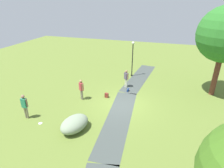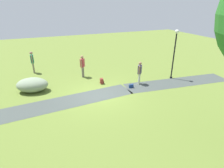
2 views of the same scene
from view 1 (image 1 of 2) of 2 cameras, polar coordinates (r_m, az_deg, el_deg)
The scene contains 12 objects.
ground_plane at distance 14.80m, azimuth 3.25°, elevation -6.28°, with size 48.00×48.00×0.00m, color olive.
footpath_segment_near at distance 20.06m, azimuth 8.48°, elevation 2.11°, with size 8.14×2.54×0.01m.
footpath_segment_mid at distance 13.18m, azimuth 2.01°, elevation -10.56°, with size 8.10×2.27×0.01m.
lamp_post at distance 19.56m, azimuth 6.32°, elevation 8.70°, with size 0.28×0.28×3.70m.
lawn_boulder at distance 12.15m, azimuth -11.41°, elevation -11.87°, with size 2.33×1.89×0.94m.
woman_with_handbag at distance 17.29m, azimuth 4.35°, elevation 2.01°, with size 0.41×0.43×1.67m.
man_near_boulder at distance 13.98m, azimuth -25.20°, elevation -5.79°, with size 0.25×0.52×1.82m.
passerby_on_path at distance 15.25m, azimuth -9.39°, elevation -1.27°, with size 0.41×0.43×1.75m.
handbag_on_grass at distance 16.81m, azimuth 4.88°, elevation -1.80°, with size 0.33×0.29×0.31m.
backpack_by_boulder at distance 12.92m, azimuth -13.05°, elevation -11.07°, with size 0.34×0.34×0.40m.
spare_backpack_on_lawn at distance 15.72m, azimuth -1.66°, elevation -3.48°, with size 0.28×0.30×0.40m.
frisbee_on_grass at distance 13.60m, azimuth -21.10°, elevation -11.17°, with size 0.25×0.25×0.02m.
Camera 1 is at (12.35, 2.98, 7.60)m, focal length 29.85 mm.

